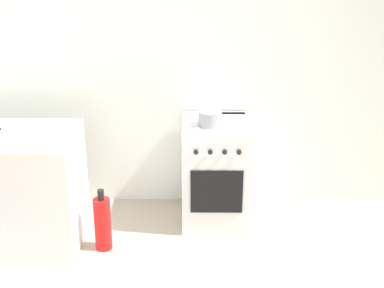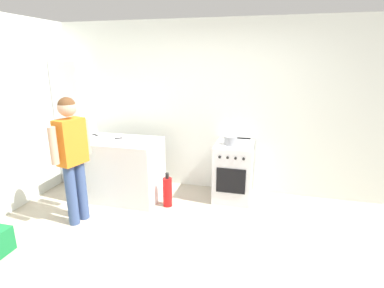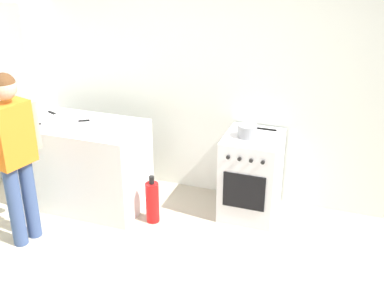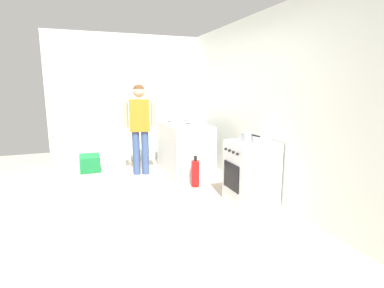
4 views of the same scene
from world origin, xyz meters
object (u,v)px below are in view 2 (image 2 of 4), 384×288
knife_carving (92,134)px  fire_extinguisher (167,192)px  knife_utility (80,141)px  pot (231,140)px  larder_cabinet (76,123)px  oven_left (233,171)px  knife_paring (116,138)px  person (72,151)px

knife_carving → fire_extinguisher: knife_carving is taller
knife_carving → knife_utility: same height
knife_carving → fire_extinguisher: (1.33, -0.31, -0.69)m
pot → larder_cabinet: larder_cabinet is taller
oven_left → knife_carving: 2.26m
oven_left → knife_paring: bearing=-169.4°
knife_paring → pot: bearing=9.8°
knife_carving → person: (0.35, -0.98, 0.05)m
fire_extinguisher → larder_cabinet: (-1.78, 0.58, 0.78)m
knife_utility → pot: bearing=14.2°
knife_carving → fire_extinguisher: bearing=-13.0°
larder_cabinet → knife_utility: bearing=-52.2°
person → fire_extinguisher: person is taller
person → larder_cabinet: 1.49m
oven_left → pot: (-0.05, -0.04, 0.48)m
knife_utility → larder_cabinet: (-0.52, 0.66, 0.10)m
pot → knife_carving: bearing=-176.4°
person → fire_extinguisher: bearing=34.5°
pot → person: size_ratio=0.23×
knife_utility → person: size_ratio=0.15×
pot → knife_paring: size_ratio=1.91×
pot → knife_utility: (-2.09, -0.53, -0.01)m
knife_carving → knife_paring: bearing=-16.3°
knife_carving → fire_extinguisher: 1.53m
pot → knife_carving: 2.16m
oven_left → knife_carving: (-2.20, -0.17, 0.48)m
fire_extinguisher → larder_cabinet: bearing=162.0°
oven_left → pot: 0.49m
oven_left → knife_carving: knife_carving is taller
knife_carving → person: size_ratio=0.20×
larder_cabinet → pot: bearing=-3.0°
knife_utility → knife_carving: bearing=99.7°
knife_carving → knife_utility: bearing=-80.3°
knife_utility → knife_paring: bearing=29.2°
fire_extinguisher → larder_cabinet: 2.03m
pot → fire_extinguisher: (-0.82, -0.44, -0.69)m
pot → person: person is taller
knife_carving → person: person is taller
oven_left → knife_utility: bearing=-165.2°
knife_paring → knife_utility: same height
knife_carving → knife_utility: size_ratio=1.30×
oven_left → knife_utility: knife_utility is taller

